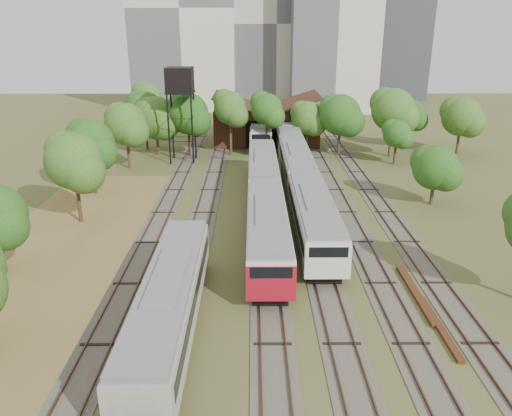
{
  "coord_description": "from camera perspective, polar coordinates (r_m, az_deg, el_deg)",
  "views": [
    {
      "loc": [
        -3.12,
        -21.14,
        17.22
      ],
      "look_at": [
        -2.86,
        19.51,
        2.5
      ],
      "focal_mm": 35.0,
      "sensor_mm": 36.0,
      "label": 1
    }
  ],
  "objects": [
    {
      "name": "ground",
      "position": [
        27.44,
        6.62,
        -19.12
      ],
      "size": [
        240.0,
        240.0,
        0.0
      ],
      "primitive_type": "plane",
      "color": "#475123",
      "rests_on": "ground"
    },
    {
      "name": "dry_grass_patch",
      "position": [
        36.96,
        -24.43,
        -9.79
      ],
      "size": [
        14.0,
        60.0,
        0.04
      ],
      "primitive_type": "cube",
      "color": "brown",
      "rests_on": "ground"
    },
    {
      "name": "tracks",
      "position": [
        49.29,
        2.51,
        -0.51
      ],
      "size": [
        24.6,
        80.0,
        0.19
      ],
      "color": "#4C473D",
      "rests_on": "ground"
    },
    {
      "name": "railcar_red_set",
      "position": [
        47.46,
        1.01,
        1.32
      ],
      "size": [
        3.2,
        34.57,
        3.97
      ],
      "color": "black",
      "rests_on": "ground"
    },
    {
      "name": "railcar_green_set",
      "position": [
        58.87,
        4.66,
        4.97
      ],
      "size": [
        3.22,
        52.07,
        3.98
      ],
      "color": "black",
      "rests_on": "ground"
    },
    {
      "name": "railcar_rear",
      "position": [
        78.56,
        0.46,
        8.77
      ],
      "size": [
        3.13,
        16.08,
        3.87
      ],
      "color": "black",
      "rests_on": "ground"
    },
    {
      "name": "old_grey_coach",
      "position": [
        30.13,
        -9.8,
        -10.6
      ],
      "size": [
        3.07,
        18.0,
        3.79
      ],
      "color": "black",
      "rests_on": "ground"
    },
    {
      "name": "water_tower",
      "position": [
        67.67,
        -8.71,
        13.98
      ],
      "size": [
        3.6,
        3.6,
        12.43
      ],
      "color": "black",
      "rests_on": "ground"
    },
    {
      "name": "rail_pile_near",
      "position": [
        36.21,
        17.81,
        -9.31
      ],
      "size": [
        0.53,
        7.95,
        0.27
      ],
      "primitive_type": "cube",
      "color": "#4F2C16",
      "rests_on": "ground"
    },
    {
      "name": "rail_pile_far",
      "position": [
        33.08,
        20.22,
        -12.61
      ],
      "size": [
        0.43,
        6.93,
        0.23
      ],
      "primitive_type": "cube",
      "color": "#4F2C16",
      "rests_on": "ground"
    },
    {
      "name": "maintenance_shed",
      "position": [
        80.43,
        1.17,
        9.66
      ],
      "size": [
        16.45,
        11.55,
        7.58
      ],
      "color": "#321D12",
      "rests_on": "ground"
    },
    {
      "name": "tree_band_left",
      "position": [
        53.47,
        -18.66,
        6.11
      ],
      "size": [
        7.75,
        78.01,
        8.73
      ],
      "color": "#382616",
      "rests_on": "ground"
    },
    {
      "name": "tree_band_far",
      "position": [
        71.52,
        5.23,
        10.64
      ],
      "size": [
        48.91,
        9.79,
        9.5
      ],
      "color": "#382616",
      "rests_on": "ground"
    },
    {
      "name": "tree_band_right",
      "position": [
        50.18,
        21.29,
        3.84
      ],
      "size": [
        4.71,
        39.82,
        7.59
      ],
      "color": "#382616",
      "rests_on": "ground"
    },
    {
      "name": "tower_left",
      "position": [
        117.15,
        -8.24,
        21.57
      ],
      "size": [
        22.0,
        16.0,
        42.0
      ],
      "primitive_type": "cube",
      "color": "beige",
      "rests_on": "ground"
    },
    {
      "name": "tower_centre",
      "position": [
        121.25,
        2.19,
        20.27
      ],
      "size": [
        20.0,
        18.0,
        36.0
      ],
      "primitive_type": "cube",
      "color": "#B3ACA2",
      "rests_on": "ground"
    },
    {
      "name": "tower_far_right",
      "position": [
        136.33,
        16.23,
        17.82
      ],
      "size": [
        12.0,
        12.0,
        28.0
      ],
      "primitive_type": "cube",
      "color": "#393C40",
      "rests_on": "ground"
    }
  ]
}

